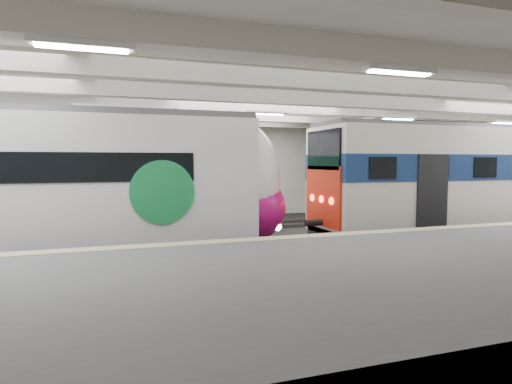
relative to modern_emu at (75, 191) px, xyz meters
name	(u,v)px	position (x,y,z in m)	size (l,w,h in m)	color
station_hall	(308,156)	(6.65, -1.74, 1.00)	(36.00, 24.00, 5.75)	black
modern_emu	(75,191)	(0.00, 0.00, 0.00)	(14.22, 2.94, 4.57)	white
older_rer	(474,180)	(14.81, 0.00, 0.11)	(13.66, 3.02, 4.50)	silver
far_train	(63,180)	(-0.86, 5.50, 0.10)	(14.40, 3.55, 4.55)	white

